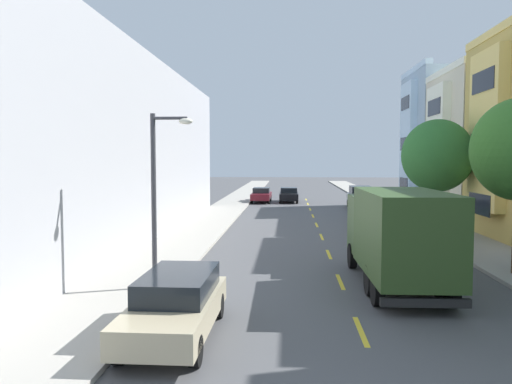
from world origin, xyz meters
The scene contains 15 objects.
ground_plane centered at (0.00, 30.00, 0.00)m, with size 160.00×160.00×0.00m, color #4C4C4F.
sidewalk_left centered at (-7.10, 28.00, 0.07)m, with size 3.20×120.00×0.14m, color #A39E93.
sidewalk_right centered at (7.10, 28.00, 0.07)m, with size 3.20×120.00×0.14m, color #A39E93.
lane_centerline_dashes centered at (0.00, 24.50, 0.00)m, with size 0.14×47.20×0.01m.
townhouse_fifth_powder_blue centered at (15.10, 38.76, 5.81)m, with size 13.60×8.47×12.03m.
apartment_block_opposite centered at (-13.70, 20.00, 4.77)m, with size 10.00×36.00×9.55m, color #A8A8AD.
street_tree_third centered at (6.40, 23.02, 4.44)m, with size 3.88×3.88×6.32m.
street_lamp centered at (-5.92, 10.31, 3.44)m, with size 1.35×0.28×5.57m.
delivery_box_truck centered at (1.80, 11.42, 1.86)m, with size 2.51×7.22×3.26m.
parked_pickup_orange centered at (4.36, 18.82, 0.83)m, with size 2.04×5.31×1.73m.
parked_wagon_champagne centered at (-4.50, 6.35, 0.80)m, with size 1.86×4.72×1.50m.
parked_suv_silver centered at (4.33, 37.81, 0.99)m, with size 2.05×4.84×1.93m.
parked_wagon_forest centered at (4.32, 31.04, 0.80)m, with size 1.94×4.74×1.50m.
parked_sedan_burgundy centered at (-4.48, 43.43, 0.75)m, with size 1.89×4.53×1.43m.
moving_black_sedan centered at (-1.80, 43.90, 0.75)m, with size 1.80×4.50×1.43m.
Camera 1 is at (-1.80, -5.32, 4.29)m, focal length 35.10 mm.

